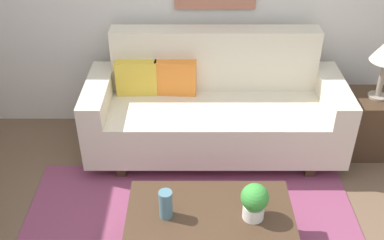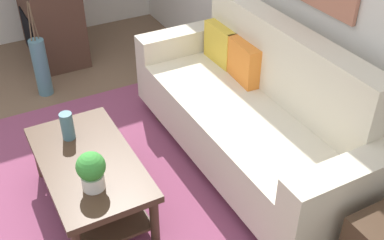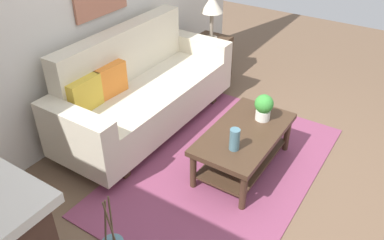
% 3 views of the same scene
% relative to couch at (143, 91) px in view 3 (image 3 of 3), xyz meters
% --- Properties ---
extents(ground_plane, '(9.67, 9.67, 0.00)m').
position_rel_couch_xyz_m(ground_plane, '(-0.21, -1.61, -0.43)').
color(ground_plane, brown).
extents(wall_back, '(5.67, 0.10, 2.70)m').
position_rel_couch_xyz_m(wall_back, '(-0.21, 0.54, 0.92)').
color(wall_back, silver).
rests_on(wall_back, ground_plane).
extents(area_rug, '(2.56, 1.63, 0.01)m').
position_rel_couch_xyz_m(area_rug, '(-0.21, -1.11, -0.42)').
color(area_rug, '#843D5B').
rests_on(area_rug, ground_plane).
extents(couch, '(2.22, 0.84, 1.08)m').
position_rel_couch_xyz_m(couch, '(0.00, 0.00, 0.00)').
color(couch, beige).
rests_on(couch, ground_plane).
extents(throw_pillow_mustard, '(0.36, 0.13, 0.32)m').
position_rel_couch_xyz_m(throw_pillow_mustard, '(-0.69, 0.13, 0.25)').
color(throw_pillow_mustard, gold).
rests_on(throw_pillow_mustard, couch).
extents(throw_pillow_orange, '(0.37, 0.15, 0.32)m').
position_rel_couch_xyz_m(throw_pillow_orange, '(-0.35, 0.13, 0.25)').
color(throw_pillow_orange, orange).
rests_on(throw_pillow_orange, couch).
extents(coffee_table, '(1.10, 0.60, 0.43)m').
position_rel_couch_xyz_m(coffee_table, '(-0.08, -1.26, -0.12)').
color(coffee_table, '#422D1E').
rests_on(coffee_table, ground_plane).
extents(tabletop_vase, '(0.09, 0.09, 0.20)m').
position_rel_couch_xyz_m(tabletop_vase, '(-0.37, -1.30, 0.10)').
color(tabletop_vase, slate).
rests_on(tabletop_vase, coffee_table).
extents(potted_plant_tabletop, '(0.18, 0.18, 0.26)m').
position_rel_couch_xyz_m(potted_plant_tabletop, '(0.19, -1.31, 0.14)').
color(potted_plant_tabletop, white).
rests_on(potted_plant_tabletop, coffee_table).
extents(side_table, '(0.44, 0.44, 0.56)m').
position_rel_couch_xyz_m(side_table, '(1.41, -0.01, -0.15)').
color(side_table, '#422D1E').
rests_on(side_table, ground_plane).
extents(table_lamp, '(0.28, 0.28, 0.57)m').
position_rel_couch_xyz_m(table_lamp, '(1.41, -0.01, 0.56)').
color(table_lamp, gray).
rests_on(table_lamp, side_table).
extents(floor_vase_branch_a, '(0.04, 0.02, 0.36)m').
position_rel_couch_xyz_m(floor_vase_branch_a, '(-1.74, -1.19, 0.31)').
color(floor_vase_branch_a, brown).
rests_on(floor_vase_branch_a, floor_vase).
extents(floor_vase_branch_b, '(0.03, 0.05, 0.36)m').
position_rel_couch_xyz_m(floor_vase_branch_b, '(-1.77, -1.17, 0.31)').
color(floor_vase_branch_b, brown).
rests_on(floor_vase_branch_b, floor_vase).
extents(floor_vase_branch_c, '(0.03, 0.05, 0.36)m').
position_rel_couch_xyz_m(floor_vase_branch_c, '(-1.77, -1.20, 0.31)').
color(floor_vase_branch_c, brown).
rests_on(floor_vase_branch_c, floor_vase).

